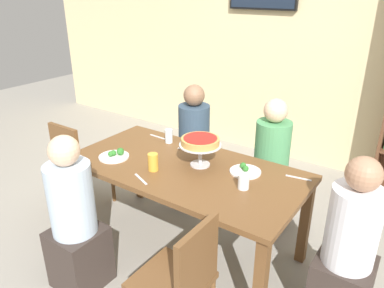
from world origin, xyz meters
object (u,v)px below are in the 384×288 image
at_px(cutlery_fork_near, 299,178).
at_px(cutlery_spare_fork, 158,137).
at_px(diner_head_east, 347,256).
at_px(chair_head_west, 78,162).
at_px(water_glass_clear_far, 169,136).
at_px(diner_far_right, 270,171).
at_px(salad_plate_far_diner, 245,171).
at_px(chair_near_right, 181,278).
at_px(salad_plate_near_diner, 115,155).
at_px(water_glass_clear_near, 244,182).
at_px(cutlery_knife_near, 141,179).
at_px(diner_far_left, 194,150).
at_px(diner_near_left, 75,225).
at_px(beer_glass_amber_tall, 153,162).
at_px(cutlery_fork_far, 82,157).
at_px(cutlery_knife_far, 188,149).
at_px(dining_table, 184,177).
at_px(deep_dish_pizza_stand, 200,143).

xyz_separation_m(cutlery_fork_near, cutlery_spare_fork, (-1.31, 0.02, 0.00)).
height_order(diner_head_east, cutlery_spare_fork, diner_head_east).
bearing_deg(chair_head_west, water_glass_clear_far, 25.60).
height_order(diner_far_right, cutlery_spare_fork, diner_far_right).
relative_size(diner_head_east, salad_plate_far_diner, 5.04).
distance_m(diner_far_right, chair_near_right, 1.49).
height_order(chair_near_right, salad_plate_far_diner, chair_near_right).
height_order(diner_far_right, salad_plate_near_diner, diner_far_right).
xyz_separation_m(salad_plate_near_diner, water_glass_clear_near, (1.06, 0.15, 0.03)).
distance_m(chair_near_right, water_glass_clear_near, 0.76).
xyz_separation_m(chair_head_west, water_glass_clear_near, (1.68, 0.04, 0.31)).
relative_size(cutlery_knife_near, cutlery_spare_fork, 1.00).
distance_m(diner_far_left, cutlery_spare_fork, 0.49).
bearing_deg(diner_far_right, diner_near_left, -26.95).
bearing_deg(cutlery_knife_near, cutlery_fork_near, 58.48).
distance_m(beer_glass_amber_tall, cutlery_fork_far, 0.63).
xyz_separation_m(salad_plate_near_diner, salad_plate_far_diner, (0.96, 0.36, -0.01)).
height_order(diner_head_east, beer_glass_amber_tall, diner_head_east).
distance_m(diner_far_right, cutlery_knife_far, 0.76).
bearing_deg(diner_near_left, cutlery_knife_far, -12.44).
distance_m(diner_near_left, diner_far_left, 1.49).
bearing_deg(dining_table, diner_near_left, -117.16).
height_order(cutlery_knife_near, cutlery_fork_far, same).
height_order(chair_head_west, beer_glass_amber_tall, same).
distance_m(salad_plate_far_diner, water_glass_clear_far, 0.81).
relative_size(diner_far_left, salad_plate_near_diner, 4.84).
height_order(diner_near_left, chair_near_right, diner_near_left).
relative_size(salad_plate_far_diner, cutlery_fork_far, 1.27).
relative_size(deep_dish_pizza_stand, cutlery_spare_fork, 1.75).
bearing_deg(chair_head_west, cutlery_fork_near, 11.45).
bearing_deg(cutlery_knife_far, chair_head_west, -2.79).
relative_size(beer_glass_amber_tall, cutlery_fork_near, 0.73).
bearing_deg(salad_plate_far_diner, salad_plate_near_diner, -159.40).
distance_m(deep_dish_pizza_stand, water_glass_clear_far, 0.52).
bearing_deg(cutlery_knife_far, chair_near_right, 101.27).
distance_m(chair_head_west, salad_plate_far_diner, 1.63).
distance_m(dining_table, cutlery_fork_near, 0.84).
xyz_separation_m(chair_head_west, cutlery_fork_near, (1.94, 0.39, 0.26)).
bearing_deg(diner_far_right, cutlery_knife_near, -25.28).
bearing_deg(cutlery_knife_near, cutlery_knife_far, 114.82).
bearing_deg(water_glass_clear_near, cutlery_spare_fork, 160.54).
bearing_deg(diner_far_left, beer_glass_amber_tall, 16.33).
height_order(dining_table, diner_far_right, diner_far_right).
relative_size(chair_head_west, water_glass_clear_far, 7.34).
bearing_deg(salad_plate_near_diner, cutlery_spare_fork, 88.93).
bearing_deg(diner_far_left, cutlery_fork_far, -17.50).
height_order(salad_plate_far_diner, cutlery_fork_far, salad_plate_far_diner).
bearing_deg(diner_near_left, deep_dish_pizza_stand, -29.07).
distance_m(diner_far_right, salad_plate_far_diner, 0.63).
bearing_deg(beer_glass_amber_tall, deep_dish_pizza_stand, 48.24).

